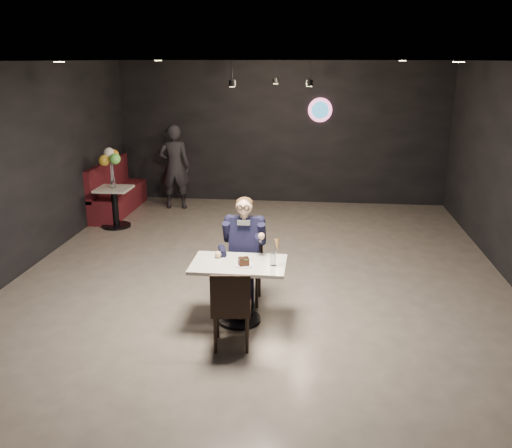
# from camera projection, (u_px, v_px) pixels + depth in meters

# --- Properties ---
(floor) EXTENTS (9.00, 9.00, 0.00)m
(floor) POSITION_uv_depth(u_px,v_px,m) (260.00, 280.00, 7.75)
(floor) COLOR gray
(floor) RESTS_ON ground
(wall_sign) EXTENTS (0.50, 0.06, 0.50)m
(wall_sign) POSITION_uv_depth(u_px,v_px,m) (320.00, 110.00, 11.33)
(wall_sign) COLOR pink
(wall_sign) RESTS_ON floor
(pendant_lights) EXTENTS (1.40, 1.20, 0.36)m
(pendant_lights) POSITION_uv_depth(u_px,v_px,m) (273.00, 68.00, 8.81)
(pendant_lights) COLOR black
(pendant_lights) RESTS_ON floor
(main_table) EXTENTS (1.10, 0.70, 0.75)m
(main_table) POSITION_uv_depth(u_px,v_px,m) (239.00, 292.00, 6.43)
(main_table) COLOR silver
(main_table) RESTS_ON floor
(chair_far) EXTENTS (0.42, 0.46, 0.92)m
(chair_far) POSITION_uv_depth(u_px,v_px,m) (245.00, 268.00, 6.93)
(chair_far) COLOR black
(chair_far) RESTS_ON floor
(chair_near) EXTENTS (0.47, 0.50, 0.92)m
(chair_near) POSITION_uv_depth(u_px,v_px,m) (232.00, 307.00, 5.86)
(chair_near) COLOR black
(chair_near) RESTS_ON floor
(seated_man) EXTENTS (0.60, 0.80, 1.44)m
(seated_man) POSITION_uv_depth(u_px,v_px,m) (245.00, 249.00, 6.85)
(seated_man) COLOR black
(seated_man) RESTS_ON floor
(dessert_plate) EXTENTS (0.23, 0.23, 0.01)m
(dessert_plate) POSITION_uv_depth(u_px,v_px,m) (244.00, 265.00, 6.24)
(dessert_plate) COLOR white
(dessert_plate) RESTS_ON main_table
(cake_slice) EXTENTS (0.14, 0.13, 0.08)m
(cake_slice) POSITION_uv_depth(u_px,v_px,m) (244.00, 262.00, 6.20)
(cake_slice) COLOR black
(cake_slice) RESTS_ON dessert_plate
(mint_leaf) EXTENTS (0.07, 0.04, 0.01)m
(mint_leaf) POSITION_uv_depth(u_px,v_px,m) (245.00, 259.00, 6.16)
(mint_leaf) COLOR #2C872C
(mint_leaf) RESTS_ON cake_slice
(sundae_glass) EXTENTS (0.07, 0.07, 0.16)m
(sundae_glass) POSITION_uv_depth(u_px,v_px,m) (273.00, 259.00, 6.22)
(sundae_glass) COLOR silver
(sundae_glass) RESTS_ON main_table
(wafer_cone) EXTENTS (0.08, 0.08, 0.14)m
(wafer_cone) POSITION_uv_depth(u_px,v_px,m) (277.00, 245.00, 6.18)
(wafer_cone) COLOR #DCA95A
(wafer_cone) RESTS_ON sundae_glass
(booth_bench) EXTENTS (0.52, 2.09, 1.04)m
(booth_bench) POSITION_uv_depth(u_px,v_px,m) (118.00, 187.00, 11.02)
(booth_bench) COLOR #480F12
(booth_bench) RESTS_ON floor
(side_table) EXTENTS (0.61, 0.61, 0.76)m
(side_table) POSITION_uv_depth(u_px,v_px,m) (115.00, 207.00, 10.08)
(side_table) COLOR silver
(side_table) RESTS_ON floor
(balloon_vase) EXTENTS (0.09, 0.09, 0.14)m
(balloon_vase) POSITION_uv_depth(u_px,v_px,m) (113.00, 184.00, 9.95)
(balloon_vase) COLOR silver
(balloon_vase) RESTS_ON side_table
(balloon_bunch) EXTENTS (0.36, 0.36, 0.60)m
(balloon_bunch) POSITION_uv_depth(u_px,v_px,m) (112.00, 164.00, 9.84)
(balloon_bunch) COLOR gold
(balloon_bunch) RESTS_ON balloon_vase
(passerby) EXTENTS (0.69, 0.49, 1.76)m
(passerby) POSITION_uv_depth(u_px,v_px,m) (175.00, 167.00, 11.23)
(passerby) COLOR black
(passerby) RESTS_ON floor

